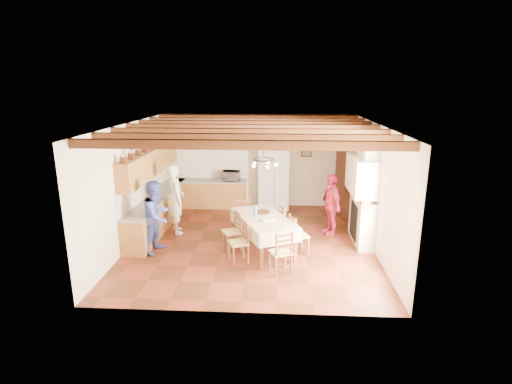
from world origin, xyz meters
The scene contains 31 objects.
floor centered at (0.00, 0.00, -0.01)m, with size 6.00×6.50×0.02m, color #4D2412.
ceiling centered at (0.00, 0.00, 3.01)m, with size 6.00×6.50×0.02m, color silver.
wall_back centered at (0.00, 3.26, 1.50)m, with size 6.00×0.02×3.00m, color beige.
wall_front centered at (0.00, -3.26, 1.50)m, with size 6.00×0.02×3.00m, color beige.
wall_left centered at (-3.01, 0.00, 1.50)m, with size 0.02×6.50×3.00m, color beige.
wall_right centered at (3.01, 0.00, 1.50)m, with size 0.02×6.50×3.00m, color beige.
ceiling_beams centered at (0.00, 0.00, 2.91)m, with size 6.00×6.30×0.16m, color #362310, non-canonical shape.
lower_cabinets_left centered at (-2.70, 1.05, 0.43)m, with size 0.60×4.30×0.86m, color brown.
lower_cabinets_back centered at (-1.55, 2.95, 0.43)m, with size 2.30×0.60×0.86m, color brown.
countertop_left centered at (-2.70, 1.05, 0.88)m, with size 0.62×4.30×0.04m, color slate.
countertop_back centered at (-1.55, 2.95, 0.88)m, with size 2.34×0.62×0.04m, color slate.
backsplash_left centered at (-2.98, 1.05, 1.20)m, with size 0.03×4.30×0.60m, color beige.
backsplash_back centered at (-1.55, 3.23, 1.20)m, with size 2.30×0.03×0.60m, color beige.
upper_cabinets centered at (-2.83, 1.05, 1.85)m, with size 0.35×4.20×0.70m, color brown.
fireplace centered at (2.72, 0.20, 1.40)m, with size 0.56×1.60×2.80m, color beige, non-canonical shape.
wall_picture centered at (1.55, 3.23, 1.85)m, with size 0.34×0.03×0.42m, color #312217.
refrigerator centered at (0.55, 3.05, 0.96)m, with size 0.96×0.79×1.93m, color silver.
hutch centered at (2.75, 2.43, 1.10)m, with size 0.51×1.21×2.19m, color #3A170D, non-canonical shape.
dining_table centered at (0.33, -0.53, 0.78)m, with size 1.74×2.22×0.86m.
chandelier centered at (0.33, -0.53, 2.25)m, with size 0.47×0.47×0.03m, color black.
chair_left_near centered at (-0.21, -1.16, 0.48)m, with size 0.42×0.40×0.96m, color brown, non-canonical shape.
chair_left_far centered at (-0.45, -0.49, 0.48)m, with size 0.42×0.40×0.96m, color brown, non-canonical shape.
chair_right_near centered at (1.17, -0.64, 0.48)m, with size 0.42×0.40×0.96m, color brown, non-canonical shape.
chair_right_far centered at (0.94, 0.13, 0.48)m, with size 0.42×0.40×0.96m, color brown, non-canonical shape.
chair_end_near centered at (0.74, -1.63, 0.48)m, with size 0.42×0.40×0.96m, color brown, non-canonical shape.
chair_end_far centered at (-0.23, 0.51, 0.48)m, with size 0.42×0.40×0.96m, color brown, non-canonical shape.
person_man centered at (-2.07, 0.60, 0.94)m, with size 0.69×0.45×1.89m, color silver.
person_woman_blue centered at (-2.20, -0.65, 0.88)m, with size 0.85×0.66×1.75m, color #3F4C9F.
person_woman_red centered at (2.07, 0.70, 0.83)m, with size 0.97×0.40×1.66m, color #C02440.
microwave centered at (-0.85, 2.95, 1.05)m, with size 0.55×0.37×0.31m, color silver.
fridge_vase centered at (0.41, 3.05, 2.08)m, with size 0.30×0.30×0.31m, color #3A170D.
Camera 1 is at (0.65, -9.49, 3.93)m, focal length 28.00 mm.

